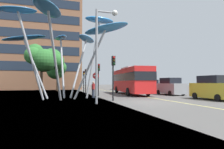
# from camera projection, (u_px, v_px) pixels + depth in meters

# --- Properties ---
(ground) EXTENTS (120.00, 240.00, 0.10)m
(ground) POSITION_uv_depth(u_px,v_px,m) (143.00, 103.00, 15.42)
(ground) COLOR #54514F
(red_bus) EXTENTS (3.42, 11.01, 3.57)m
(red_bus) POSITION_uv_depth(u_px,v_px,m) (131.00, 79.00, 25.89)
(red_bus) COLOR red
(red_bus) RESTS_ON ground
(leaf_sculpture) EXTENTS (11.65, 11.58, 8.41)m
(leaf_sculpture) POSITION_uv_depth(u_px,v_px,m) (65.00, 33.00, 18.80)
(leaf_sculpture) COLOR #9EA0A5
(leaf_sculpture) RESTS_ON ground
(traffic_light_kerb_near) EXTENTS (0.28, 0.42, 3.82)m
(traffic_light_kerb_near) POSITION_uv_depth(u_px,v_px,m) (113.00, 68.00, 16.76)
(traffic_light_kerb_near) COLOR black
(traffic_light_kerb_near) RESTS_ON ground
(traffic_light_kerb_far) EXTENTS (0.28, 0.42, 3.66)m
(traffic_light_kerb_far) POSITION_uv_depth(u_px,v_px,m) (98.00, 73.00, 22.15)
(traffic_light_kerb_far) COLOR black
(traffic_light_kerb_far) RESTS_ON ground
(traffic_light_island_mid) EXTENTS (0.28, 0.42, 3.36)m
(traffic_light_island_mid) POSITION_uv_depth(u_px,v_px,m) (86.00, 76.00, 26.83)
(traffic_light_island_mid) COLOR black
(traffic_light_island_mid) RESTS_ON ground
(traffic_light_opposite) EXTENTS (0.28, 0.42, 3.25)m
(traffic_light_opposite) POSITION_uv_depth(u_px,v_px,m) (84.00, 77.00, 29.31)
(traffic_light_opposite) COLOR black
(traffic_light_opposite) RESTS_ON ground
(car_parked_near) EXTENTS (2.03, 4.43, 2.19)m
(car_parked_near) POSITION_uv_depth(u_px,v_px,m) (214.00, 88.00, 17.79)
(car_parked_near) COLOR gold
(car_parked_near) RESTS_ON ground
(car_parked_mid) EXTENTS (1.99, 4.34, 2.14)m
(car_parked_mid) POSITION_uv_depth(u_px,v_px,m) (170.00, 87.00, 24.71)
(car_parked_mid) COLOR gray
(car_parked_mid) RESTS_ON ground
(car_parked_far) EXTENTS (1.91, 4.39, 1.97)m
(car_parked_far) POSITION_uv_depth(u_px,v_px,m) (150.00, 87.00, 30.33)
(car_parked_far) COLOR #2D5138
(car_parked_far) RESTS_ON ground
(car_side_street) EXTENTS (1.99, 4.16, 2.14)m
(car_side_street) POSITION_uv_depth(u_px,v_px,m) (130.00, 85.00, 37.40)
(car_side_street) COLOR navy
(car_side_street) RESTS_ON ground
(car_far_side) EXTENTS (1.98, 4.10, 2.14)m
(car_far_side) POSITION_uv_depth(u_px,v_px,m) (119.00, 85.00, 43.12)
(car_far_side) COLOR silver
(car_far_side) RESTS_ON ground
(street_lamp) EXTENTS (1.73, 0.44, 7.13)m
(street_lamp) POSITION_uv_depth(u_px,v_px,m) (102.00, 42.00, 14.74)
(street_lamp) COLOR gray
(street_lamp) RESTS_ON ground
(tree_pavement_near) EXTENTS (4.55, 4.55, 7.43)m
(tree_pavement_near) POSITION_uv_depth(u_px,v_px,m) (40.00, 58.00, 29.00)
(tree_pavement_near) COLOR brown
(tree_pavement_near) RESTS_ON ground
(tree_pavement_far) EXTENTS (4.67, 5.10, 7.86)m
(tree_pavement_far) POSITION_uv_depth(u_px,v_px,m) (54.00, 64.00, 36.17)
(tree_pavement_far) COLOR brown
(tree_pavement_far) RESTS_ON ground
(pedestrian) EXTENTS (0.34, 0.34, 1.67)m
(pedestrian) POSITION_uv_depth(u_px,v_px,m) (93.00, 90.00, 20.19)
(pedestrian) COLOR #2D3342
(pedestrian) RESTS_ON ground
(no_entry_sign) EXTENTS (0.60, 0.12, 2.50)m
(no_entry_sign) POSITION_uv_depth(u_px,v_px,m) (96.00, 81.00, 18.48)
(no_entry_sign) COLOR gray
(no_entry_sign) RESTS_ON ground
(backdrop_building) EXTENTS (19.04, 10.37, 26.95)m
(backdrop_building) POSITION_uv_depth(u_px,v_px,m) (38.00, 31.00, 45.56)
(backdrop_building) COLOR brown
(backdrop_building) RESTS_ON ground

